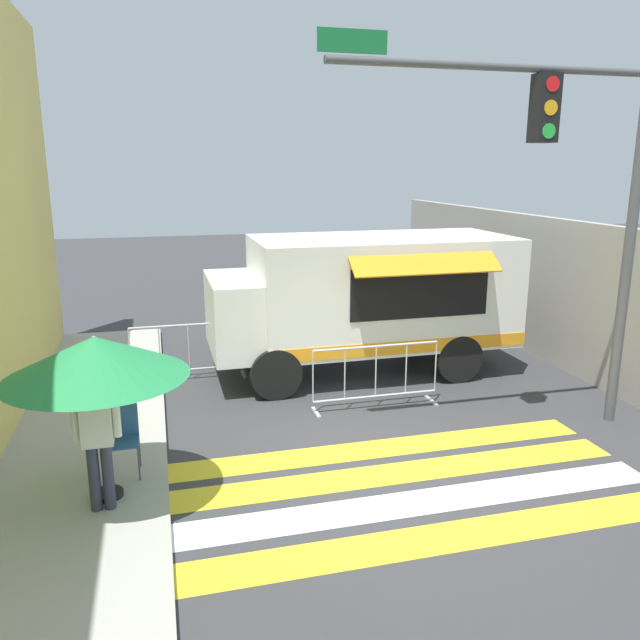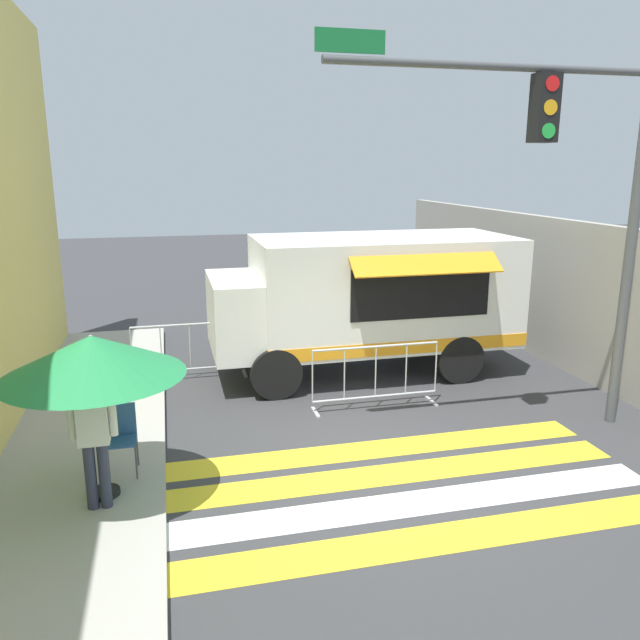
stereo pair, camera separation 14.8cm
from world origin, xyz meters
name	(u,v)px [view 2 (the right image)]	position (x,y,z in m)	size (l,w,h in m)	color
ground_plane	(386,470)	(0.00, 0.00, 0.00)	(60.00, 60.00, 0.00)	#38383A
concrete_wall_right	(578,299)	(4.96, 3.00, 1.48)	(0.20, 16.00, 2.96)	#A39E93
crosswalk_painted	(400,488)	(0.00, -0.51, 0.00)	(6.40, 2.84, 0.01)	yellow
food_truck	(361,295)	(0.91, 4.07, 1.54)	(5.81, 2.82, 2.65)	white
traffic_signal_pole	(578,171)	(3.02, 0.70, 3.90)	(4.95, 0.29, 5.65)	#515456
patio_umbrella	(92,357)	(-3.59, 0.00, 1.87)	(2.09, 2.09, 1.99)	black
folding_chair	(120,432)	(-3.42, 0.59, 0.66)	(0.41, 0.41, 0.88)	#4C4C51
vendor_person	(93,430)	(-3.62, -0.28, 1.09)	(0.53, 0.22, 1.70)	#2D3347
barricade_front	(376,377)	(0.58, 2.15, 0.55)	(2.19, 0.44, 1.10)	#B7BABF
barricade_side	(190,351)	(-2.37, 4.40, 0.55)	(2.17, 0.44, 1.10)	#B7BABF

